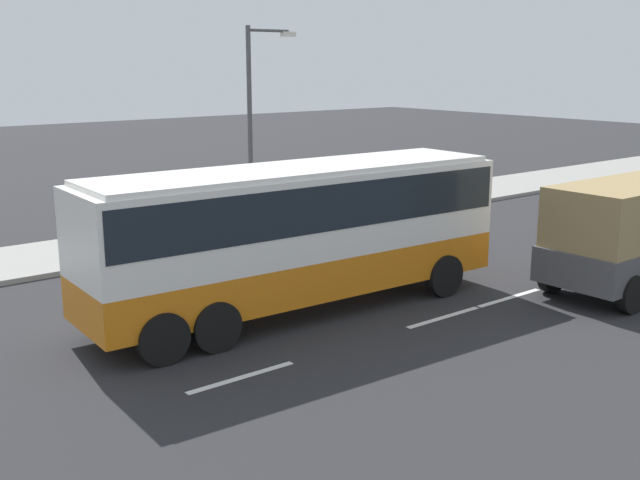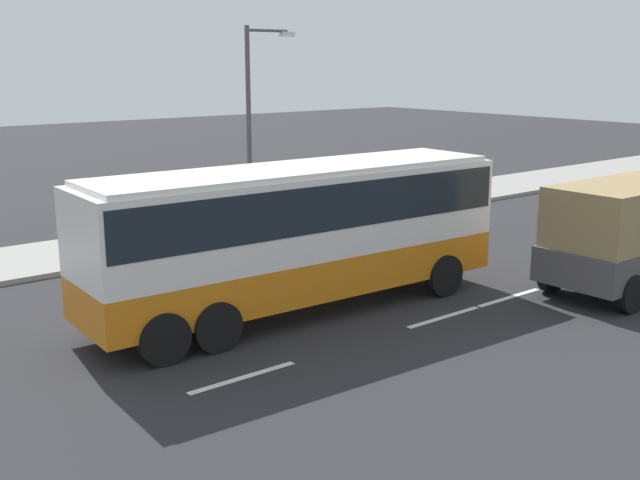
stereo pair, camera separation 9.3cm
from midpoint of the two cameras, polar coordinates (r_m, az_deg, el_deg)
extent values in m
plane|color=#28282B|center=(19.45, -0.11, -4.68)|extent=(120.00, 120.00, 0.00)
cube|color=gray|center=(26.34, -11.59, 0.00)|extent=(80.00, 4.00, 0.15)
cube|color=white|center=(15.10, -5.68, -10.15)|extent=(2.40, 0.16, 0.01)
cube|color=white|center=(18.59, 9.36, -5.70)|extent=(2.40, 0.16, 0.01)
cube|color=white|center=(20.42, 14.08, -4.19)|extent=(2.40, 0.16, 0.01)
cube|color=orange|center=(18.53, -1.43, -2.26)|extent=(10.77, 2.98, 0.96)
cube|color=white|center=(18.20, -1.45, 2.12)|extent=(10.77, 2.98, 1.92)
cube|color=black|center=(18.14, -1.46, 3.00)|extent=(10.56, 3.00, 1.06)
cube|color=black|center=(21.56, 10.23, 3.92)|extent=(0.22, 2.30, 1.54)
cube|color=white|center=(18.03, -1.47, 5.31)|extent=(10.33, 2.81, 0.12)
cylinder|color=black|center=(21.78, 4.90, -1.25)|extent=(1.11, 0.35, 1.10)
cylinder|color=black|center=(20.09, 9.37, -2.63)|extent=(1.11, 0.35, 1.10)
cylinder|color=black|center=(18.29, -11.19, -4.30)|extent=(1.11, 0.35, 1.10)
cylinder|color=black|center=(16.24, -7.59, -6.42)|extent=(1.11, 0.35, 1.10)
cylinder|color=black|center=(17.85, -14.70, -4.92)|extent=(1.11, 0.35, 1.10)
cylinder|color=black|center=(15.75, -11.46, -7.21)|extent=(1.11, 0.35, 1.10)
cube|color=#4C4C4F|center=(21.83, 22.08, -1.14)|extent=(5.18, 2.34, 0.90)
cube|color=#997F51|center=(21.58, 22.36, 1.98)|extent=(4.97, 2.24, 1.52)
cylinder|color=black|center=(23.21, 20.70, -1.35)|extent=(0.96, 0.28, 0.96)
cylinder|color=black|center=(21.10, 17.07, -2.47)|extent=(0.96, 0.28, 0.96)
cylinder|color=black|center=(19.99, 22.31, -3.76)|extent=(0.96, 0.28, 0.96)
cylinder|color=black|center=(27.79, -3.85, 1.96)|extent=(0.14, 0.14, 0.83)
cylinder|color=black|center=(27.93, -3.96, 2.02)|extent=(0.14, 0.14, 0.83)
cylinder|color=#338C4C|center=(27.73, -3.93, 3.46)|extent=(0.32, 0.32, 0.62)
sphere|color=#9E7051|center=(27.66, -3.94, 4.32)|extent=(0.22, 0.22, 0.22)
cylinder|color=#47474C|center=(26.05, -5.13, 8.00)|extent=(0.16, 0.16, 6.96)
cylinder|color=#47474C|center=(26.41, -3.77, 15.32)|extent=(1.62, 0.10, 0.10)
cube|color=silver|center=(26.88, -2.29, 15.09)|extent=(0.50, 0.24, 0.16)
camera|label=1|loc=(0.05, 90.14, -0.03)|focal=42.91mm
camera|label=2|loc=(0.05, -89.86, 0.03)|focal=42.91mm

